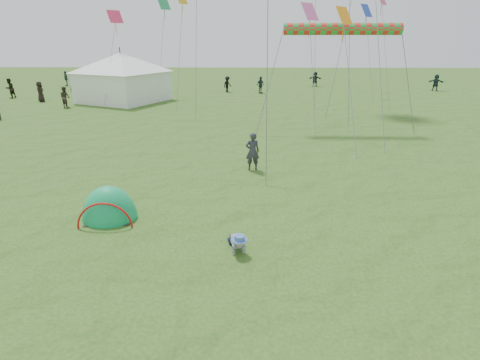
{
  "coord_description": "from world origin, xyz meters",
  "views": [
    {
      "loc": [
        0.94,
        -8.5,
        5.03
      ],
      "look_at": [
        0.66,
        2.31,
        1.0
      ],
      "focal_mm": 28.0,
      "sensor_mm": 36.0,
      "label": 1
    }
  ],
  "objects_px": {
    "popup_tent": "(110,219)",
    "crawling_toddler": "(237,241)",
    "event_marquee": "(122,76)",
    "standing_adult": "(253,152)"
  },
  "relations": [
    {
      "from": "crawling_toddler",
      "to": "standing_adult",
      "type": "height_order",
      "value": "standing_adult"
    },
    {
      "from": "crawling_toddler",
      "to": "popup_tent",
      "type": "relative_size",
      "value": 0.35
    },
    {
      "from": "crawling_toddler",
      "to": "event_marquee",
      "type": "bearing_deg",
      "value": 97.88
    },
    {
      "from": "event_marquee",
      "to": "standing_adult",
      "type": "bearing_deg",
      "value": -34.28
    },
    {
      "from": "popup_tent",
      "to": "standing_adult",
      "type": "height_order",
      "value": "standing_adult"
    },
    {
      "from": "crawling_toddler",
      "to": "popup_tent",
      "type": "bearing_deg",
      "value": 140.35
    },
    {
      "from": "crawling_toddler",
      "to": "popup_tent",
      "type": "xyz_separation_m",
      "value": [
        -3.9,
        1.75,
        -0.28
      ]
    },
    {
      "from": "popup_tent",
      "to": "crawling_toddler",
      "type": "bearing_deg",
      "value": -29.79
    },
    {
      "from": "crawling_toddler",
      "to": "standing_adult",
      "type": "distance_m",
      "value": 6.46
    },
    {
      "from": "popup_tent",
      "to": "standing_adult",
      "type": "bearing_deg",
      "value": 41.76
    }
  ]
}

